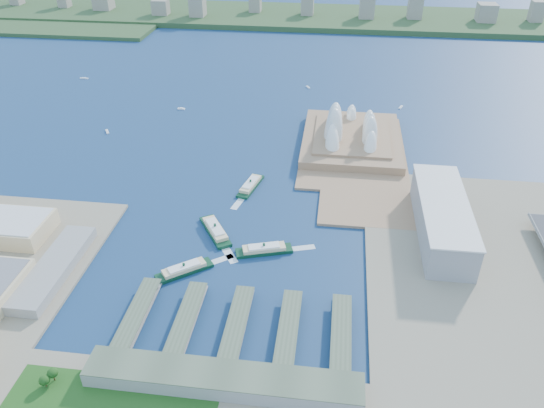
# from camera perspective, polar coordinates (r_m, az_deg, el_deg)

# --- Properties ---
(ground) EXTENTS (3000.00, 3000.00, 0.00)m
(ground) POSITION_cam_1_polar(r_m,az_deg,el_deg) (502.30, -3.74, -6.93)
(ground) COLOR #10264C
(ground) RESTS_ON ground
(east_land) EXTENTS (240.00, 500.00, 3.00)m
(east_land) POSITION_cam_1_polar(r_m,az_deg,el_deg) (483.76, 24.90, -12.23)
(east_land) COLOR gray
(east_land) RESTS_ON ground
(peninsula) EXTENTS (135.00, 220.00, 3.00)m
(peninsula) POSITION_cam_1_polar(r_m,az_deg,el_deg) (714.55, 8.69, 5.73)
(peninsula) COLOR #936F50
(peninsula) RESTS_ON ground
(far_shore) EXTENTS (2200.00, 260.00, 12.00)m
(far_shore) POSITION_cam_1_polar(r_m,az_deg,el_deg) (1397.91, 4.06, 19.44)
(far_shore) COLOR #2D4926
(far_shore) RESTS_ON ground
(opera_house) EXTENTS (134.00, 180.00, 58.00)m
(opera_house) POSITION_cam_1_polar(r_m,az_deg,el_deg) (719.79, 8.69, 8.62)
(opera_house) COLOR white
(opera_house) RESTS_ON peninsula
(toaster_building) EXTENTS (45.00, 155.00, 35.00)m
(toaster_building) POSITION_cam_1_polar(r_m,az_deg,el_deg) (559.41, 17.82, -1.46)
(toaster_building) COLOR gray
(toaster_building) RESTS_ON east_land
(ferry_wharves) EXTENTS (184.00, 90.00, 9.30)m
(ferry_wharves) POSITION_cam_1_polar(r_m,az_deg,el_deg) (442.56, -3.76, -12.73)
(ferry_wharves) COLOR #495641
(ferry_wharves) RESTS_ON ground
(terminal_building) EXTENTS (200.00, 28.00, 12.00)m
(terminal_building) POSITION_cam_1_polar(r_m,az_deg,el_deg) (399.99, -5.29, -18.33)
(terminal_building) COLOR gray
(terminal_building) RESTS_ON south_land
(far_skyline) EXTENTS (1900.00, 140.00, 55.00)m
(far_skyline) POSITION_cam_1_polar(r_m,az_deg,el_deg) (1371.27, 4.06, 20.62)
(far_skyline) COLOR gray
(far_skyline) RESTS_ON far_shore
(ferry_a) EXTENTS (43.95, 57.88, 11.14)m
(ferry_a) POSITION_cam_1_polar(r_m,az_deg,el_deg) (546.90, -6.14, -2.63)
(ferry_a) COLOR #0D361F
(ferry_a) RESTS_ON ground
(ferry_b) EXTENTS (25.86, 56.43, 10.34)m
(ferry_b) POSITION_cam_1_polar(r_m,az_deg,el_deg) (621.95, -2.33, 2.19)
(ferry_b) COLOR #0D361F
(ferry_b) RESTS_ON ground
(ferry_c) EXTENTS (51.38, 43.87, 10.24)m
(ferry_c) POSITION_cam_1_polar(r_m,az_deg,el_deg) (500.58, -9.44, -6.79)
(ferry_c) COLOR #0D361F
(ferry_c) RESTS_ON ground
(ferry_d) EXTENTS (57.03, 30.12, 10.47)m
(ferry_d) POSITION_cam_1_polar(r_m,az_deg,el_deg) (517.79, -0.87, -4.74)
(ferry_d) COLOR #0D361F
(ferry_d) RESTS_ON ground
(boat_a) EXTENTS (9.72, 13.42, 2.61)m
(boat_a) POSITION_cam_1_polar(r_m,az_deg,el_deg) (796.10, -17.31, 7.46)
(boat_a) COLOR white
(boat_a) RESTS_ON ground
(boat_b) EXTENTS (11.38, 4.14, 3.05)m
(boat_b) POSITION_cam_1_polar(r_m,az_deg,el_deg) (850.09, -9.73, 10.09)
(boat_b) COLOR white
(boat_b) RESTS_ON ground
(boat_c) EXTENTS (8.08, 12.78, 2.78)m
(boat_c) POSITION_cam_1_polar(r_m,az_deg,el_deg) (868.32, 13.69, 10.10)
(boat_c) COLOR white
(boat_c) RESTS_ON ground
(boat_d) EXTENTS (14.76, 3.24, 2.49)m
(boat_d) POSITION_cam_1_polar(r_m,az_deg,el_deg) (1028.21, -19.57, 12.64)
(boat_d) COLOR white
(boat_d) RESTS_ON ground
(boat_e) EXTENTS (8.07, 11.10, 2.64)m
(boat_e) POSITION_cam_1_polar(r_m,az_deg,el_deg) (930.76, 3.90, 12.45)
(boat_e) COLOR white
(boat_e) RESTS_ON ground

